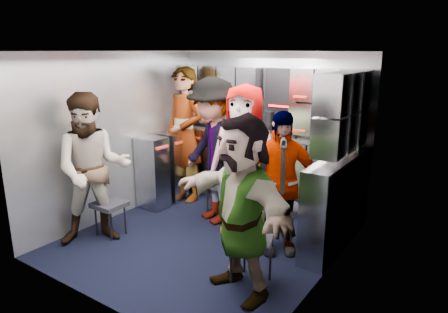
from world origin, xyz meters
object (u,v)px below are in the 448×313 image
Objects in this scene: jump_seat_mid_right at (285,210)px; attendant_arc_d at (279,183)px; attendant_standing at (184,135)px; jump_seat_near_right at (251,243)px; attendant_arc_a at (93,170)px; attendant_arc_b at (213,152)px; jump_seat_mid_left at (222,186)px; attendant_arc_c at (244,160)px; jump_seat_near_left at (110,206)px; attendant_arc_e at (241,207)px; jump_seat_center at (251,193)px.

jump_seat_mid_right is 0.30× the size of attendant_arc_d.
attendant_standing reaches higher than jump_seat_mid_right.
attendant_standing is 1.98m from attendant_arc_d.
jump_seat_near_right is 0.79m from attendant_arc_d.
jump_seat_near_right is at bearing -118.34° from attendant_arc_d.
attendant_arc_b is (0.75, 1.21, 0.06)m from attendant_arc_a.
attendant_standing is 1.63m from attendant_arc_a.
jump_seat_mid_left is 0.26× the size of attendant_arc_b.
attendant_arc_c reaches higher than attendant_arc_d.
jump_seat_near_left is 0.26× the size of attendant_arc_d.
attendant_arc_d is at bearing 116.24° from attendant_arc_e.
attendant_arc_b is (0.80, -0.41, -0.05)m from attendant_standing.
attendant_arc_c is at bearing 20.99° from attendant_arc_b.
jump_seat_center is (1.21, 1.19, 0.06)m from jump_seat_near_left.
attendant_arc_e reaches higher than attendant_arc_d.
attendant_arc_a is 1.69m from attendant_arc_c.
jump_seat_mid_right is 0.24× the size of attendant_standing.
jump_seat_near_left is at bearing -121.75° from jump_seat_mid_left.
attendant_arc_b is 1.03× the size of attendant_arc_c.
attendant_standing is (-1.26, 0.26, 0.54)m from jump_seat_center.
jump_seat_mid_right is at bearing 115.36° from attendant_arc_e.
attendant_arc_d is (0.58, -0.43, 0.35)m from jump_seat_center.
attendant_standing is (-0.80, 0.23, 0.54)m from jump_seat_mid_left.
jump_seat_mid_left is 0.53m from attendant_arc_b.
jump_seat_near_right is at bearing -59.44° from jump_seat_center.
jump_seat_center reaches higher than jump_seat_near_right.
jump_seat_near_left is 0.23× the size of attendant_arc_c.
attendant_arc_c reaches higher than jump_seat_mid_right.
attendant_standing is 2.48m from attendant_arc_e.
jump_seat_mid_left is 1.00m from attendant_standing.
jump_seat_near_left is 0.24× the size of attendant_arc_a.
jump_seat_near_right is (1.87, 0.07, 0.04)m from jump_seat_near_left.
attendant_arc_e is at bearing -49.85° from jump_seat_mid_left.
attendant_arc_a is (-1.87, -0.25, 0.45)m from jump_seat_near_right.
attendant_arc_b is 1.09m from attendant_arc_d.
jump_seat_mid_right is 0.25× the size of attendant_arc_b.
attendant_arc_e is at bearing -28.85° from attendant_standing.
jump_seat_center is at bearing 42.80° from attendant_arc_b.
jump_seat_near_left is 1.87m from jump_seat_near_right.
attendant_standing is at bearing 162.13° from attendant_arc_e.
jump_seat_center is 0.80m from attendant_arc_d.
attendant_standing reaches higher than attendant_arc_b.
attendant_standing is at bearing 168.52° from jump_seat_center.
attendant_standing reaches higher than jump_seat_near_left.
attendant_arc_a is at bearing -172.51° from jump_seat_near_right.
attendant_arc_d is (1.79, 0.76, 0.41)m from jump_seat_near_left.
attendant_arc_d reaches higher than jump_seat_center.
jump_seat_near_left is at bearing -77.83° from attendant_standing.
jump_seat_mid_right is 0.28× the size of attendant_arc_e.
attendant_arc_c is 1.30m from attendant_arc_e.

